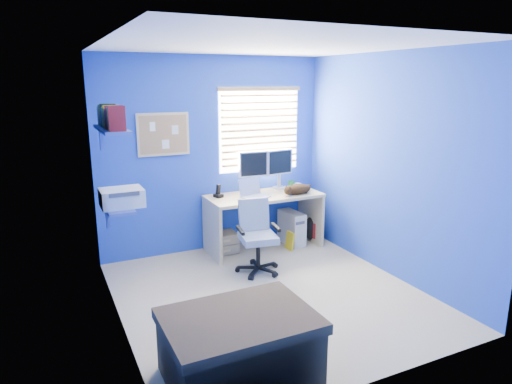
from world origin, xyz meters
name	(u,v)px	position (x,y,z in m)	size (l,w,h in m)	color
floor	(270,295)	(0.00, 0.00, 0.00)	(3.00, 3.20, 0.00)	#C3B28F
ceiling	(272,45)	(0.00, 0.00, 2.50)	(3.00, 3.20, 0.00)	white
wall_back	(214,155)	(0.00, 1.60, 1.25)	(3.00, 0.01, 2.50)	blue
wall_front	(380,222)	(0.00, -1.60, 1.25)	(3.00, 0.01, 2.50)	blue
wall_left	(113,194)	(-1.50, 0.00, 1.25)	(0.01, 3.20, 2.50)	blue
wall_right	(389,166)	(1.50, 0.00, 1.25)	(0.01, 3.20, 2.50)	blue
desk	(264,222)	(0.56, 1.26, 0.37)	(1.49, 0.65, 0.74)	tan
laptop	(255,189)	(0.39, 1.17, 0.85)	(0.33, 0.26, 0.22)	silver
monitor_left	(253,171)	(0.51, 1.49, 1.01)	(0.40, 0.12, 0.54)	silver
monitor_right	(279,169)	(0.90, 1.49, 1.01)	(0.40, 0.12, 0.54)	silver
phone	(218,191)	(-0.03, 1.38, 0.82)	(0.09, 0.11, 0.17)	black
mug	(291,185)	(1.05, 1.41, 0.79)	(0.10, 0.09, 0.10)	#186C31
cd_spindle	(297,186)	(1.12, 1.37, 0.78)	(0.13, 0.13, 0.07)	silver
cat	(298,189)	(0.97, 1.09, 0.81)	(0.37, 0.19, 0.13)	black
tower_pc	(292,228)	(0.98, 1.26, 0.23)	(0.19, 0.44, 0.45)	beige
drawer_boxes	(223,242)	(0.01, 1.35, 0.14)	(0.35, 0.28, 0.27)	tan
yellow_book	(290,241)	(0.84, 1.06, 0.12)	(0.03, 0.17, 0.24)	yellow
backpack	(314,228)	(1.33, 1.23, 0.18)	(0.31, 0.23, 0.36)	black
bed_corner	(239,347)	(-0.83, -1.12, 0.25)	(1.06, 0.75, 0.51)	brown
office_chair	(257,245)	(0.15, 0.62, 0.31)	(0.56, 0.56, 0.84)	black
window_blinds	(260,130)	(0.65, 1.57, 1.55)	(1.15, 0.05, 1.10)	white
corkboard	(163,134)	(-0.65, 1.58, 1.55)	(0.64, 0.02, 0.52)	tan
wall_shelves	(115,158)	(-1.35, 0.75, 1.43)	(0.42, 0.90, 1.05)	#3B4FA6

